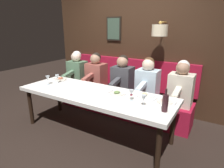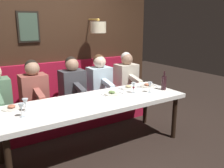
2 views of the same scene
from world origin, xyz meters
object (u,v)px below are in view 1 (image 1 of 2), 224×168
object	(u,v)px
diner_near	(148,80)
wine_glass_1	(57,77)
dining_table	(94,96)
diner_nearest	(181,85)
diner_farthest	(77,70)
wine_bottle	(165,103)
wine_glass_0	(144,98)
diner_far	(96,72)
diner_middle	(122,76)
wine_glass_2	(48,78)
wine_glass_3	(132,93)

from	to	relation	value
diner_near	wine_glass_1	world-z (taller)	diner_near
dining_table	diner_nearest	world-z (taller)	diner_nearest
diner_nearest	diner_near	bearing A→B (deg)	90.00
diner_farthest	wine_bottle	bearing A→B (deg)	-113.22
dining_table	diner_near	world-z (taller)	diner_near
diner_near	wine_bottle	world-z (taller)	diner_near
wine_glass_0	diner_far	bearing A→B (deg)	56.52
diner_far	diner_middle	bearing A→B (deg)	-90.00
diner_far	wine_glass_1	world-z (taller)	diner_far
dining_table	wine_bottle	distance (m)	1.20
wine_glass_1	wine_glass_2	size ratio (longest dim) A/B	1.00
wine_glass_2	wine_bottle	world-z (taller)	wine_bottle
diner_near	wine_glass_2	xyz separation A→B (m)	(-0.96, 1.56, 0.04)
diner_farthest	wine_glass_2	distance (m)	0.98
wine_glass_0	wine_glass_2	bearing A→B (deg)	89.25
dining_table	diner_farthest	bearing A→B (deg)	52.07
diner_near	wine_glass_3	size ratio (longest dim) A/B	4.82
diner_nearest	wine_bottle	world-z (taller)	diner_nearest
wine_bottle	wine_glass_2	bearing A→B (deg)	89.20
diner_nearest	wine_glass_0	xyz separation A→B (m)	(-0.99, 0.27, 0.04)
wine_glass_0	wine_glass_2	size ratio (longest dim) A/B	1.00
diner_far	diner_farthest	xyz separation A→B (m)	(0.00, 0.54, 0.00)
diner_farthest	wine_glass_3	size ratio (longest dim) A/B	4.82
diner_near	dining_table	bearing A→B (deg)	146.95
diner_nearest	diner_near	size ratio (longest dim) A/B	1.00
dining_table	diner_near	bearing A→B (deg)	-33.05
wine_glass_0	wine_glass_2	world-z (taller)	same
diner_far	wine_bottle	bearing A→B (deg)	-119.16
diner_farthest	wine_glass_3	xyz separation A→B (m)	(-0.88, -1.80, 0.04)
wine_bottle	diner_nearest	bearing A→B (deg)	0.82
diner_far	wine_glass_3	distance (m)	1.54
diner_farthest	wine_glass_2	xyz separation A→B (m)	(-0.96, -0.15, 0.04)
dining_table	diner_middle	size ratio (longest dim) A/B	3.32
wine_glass_0	wine_bottle	xyz separation A→B (m)	(-0.01, -0.29, -0.00)
diner_middle	wine_glass_3	size ratio (longest dim) A/B	4.82
diner_nearest	wine_glass_0	bearing A→B (deg)	164.55
dining_table	diner_near	xyz separation A→B (m)	(0.88, -0.57, 0.14)
diner_near	diner_nearest	bearing A→B (deg)	-90.00
wine_glass_2	wine_glass_3	world-z (taller)	same
dining_table	wine_glass_3	bearing A→B (deg)	-89.75
wine_glass_2	wine_glass_3	distance (m)	1.65
wine_glass_2	wine_glass_3	bearing A→B (deg)	-87.07
dining_table	diner_far	distance (m)	1.07
diner_far	wine_glass_0	bearing A→B (deg)	-123.48
diner_far	wine_glass_1	distance (m)	0.87
wine_glass_2	dining_table	bearing A→B (deg)	-85.26
wine_glass_2	diner_far	bearing A→B (deg)	-21.91
diner_nearest	wine_bottle	size ratio (longest dim) A/B	2.64
wine_glass_3	diner_nearest	bearing A→B (deg)	-29.85
diner_nearest	diner_near	world-z (taller)	same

